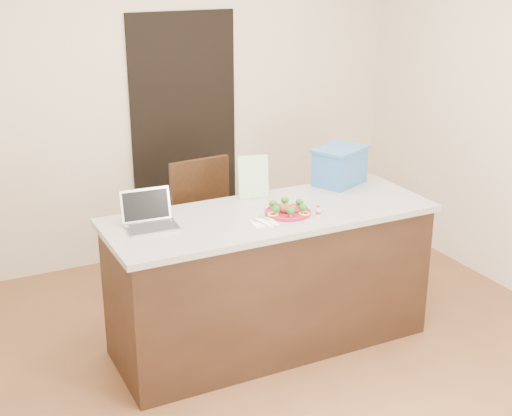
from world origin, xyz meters
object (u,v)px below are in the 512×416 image
laptop (149,217)px  chair (207,223)px  yogurt_bottle (318,212)px  blue_box (340,166)px  napkin (264,223)px  island (270,279)px  plate (288,212)px

laptop → chair: 1.01m
yogurt_bottle → blue_box: 0.67m
napkin → laptop: laptop is taller
island → blue_box: size_ratio=4.76×
yogurt_bottle → blue_box: blue_box is taller
island → laptop: size_ratio=6.64×
island → chair: (-0.10, 0.79, 0.13)m
napkin → yogurt_bottle: yogurt_bottle is taller
plate → laptop: size_ratio=0.91×
plate → chair: bearing=101.9°
plate → napkin: 0.22m
napkin → blue_box: bearing=28.5°
blue_box → napkin: bearing=-175.7°
island → laptop: (-0.75, 0.11, 0.51)m
napkin → yogurt_bottle: bearing=-6.6°
plate → yogurt_bottle: 0.19m
island → chair: chair is taller
yogurt_bottle → laptop: 1.02m
yogurt_bottle → plate: bearing=142.6°
plate → laptop: laptop is taller
laptop → island: bearing=-4.4°
island → plate: 0.48m
yogurt_bottle → chair: 1.10m
plate → yogurt_bottle: (0.15, -0.11, 0.02)m
island → napkin: bearing=-129.8°
napkin → blue_box: (0.81, 0.44, 0.13)m
napkin → chair: (0.02, 0.94, -0.33)m
blue_box → yogurt_bottle: bearing=-157.8°
plate → chair: 0.95m
plate → blue_box: size_ratio=0.65×
napkin → yogurt_bottle: size_ratio=2.17×
blue_box → chair: size_ratio=0.42×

